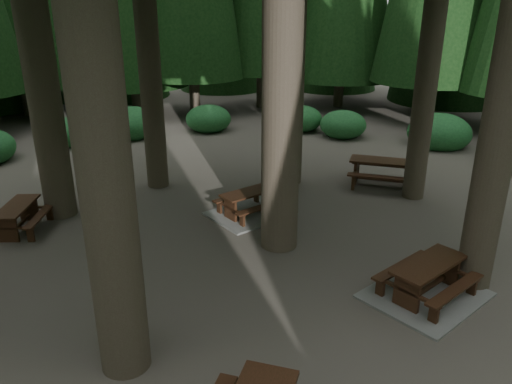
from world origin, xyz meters
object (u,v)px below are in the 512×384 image
object	(u,v)px
picnic_table_c	(250,207)
picnic_table_d	(381,168)
picnic_table_a	(426,285)
picnic_table_b	(18,214)

from	to	relation	value
picnic_table_c	picnic_table_d	distance (m)	4.59
picnic_table_a	picnic_table_d	size ratio (longest dim) A/B	1.15
picnic_table_c	picnic_table_d	size ratio (longest dim) A/B	1.03
picnic_table_a	picnic_table_c	bearing A→B (deg)	90.71
picnic_table_c	picnic_table_b	bearing A→B (deg)	151.91
picnic_table_a	picnic_table_b	bearing A→B (deg)	121.39
picnic_table_b	picnic_table_d	xyz separation A→B (m)	(10.16, 0.42, 0.09)
picnic_table_b	picnic_table_d	bearing A→B (deg)	-72.79
picnic_table_a	picnic_table_c	size ratio (longest dim) A/B	1.12
picnic_table_d	picnic_table_b	bearing A→B (deg)	-144.49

